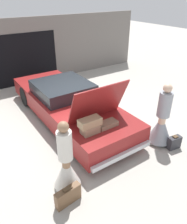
# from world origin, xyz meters

# --- Properties ---
(ground_plane) EXTENTS (40.00, 40.00, 0.00)m
(ground_plane) POSITION_xyz_m (0.00, 0.00, 0.00)
(ground_plane) COLOR #ADA89E
(garage_wall_back) EXTENTS (12.00, 0.14, 2.80)m
(garage_wall_back) POSITION_xyz_m (0.00, 3.84, 1.39)
(garage_wall_back) COLOR slate
(garage_wall_back) RESTS_ON ground_plane
(car) EXTENTS (1.93, 5.47, 1.79)m
(car) POSITION_xyz_m (-0.00, 0.01, 0.54)
(car) COLOR maroon
(car) RESTS_ON ground_plane
(person_left) EXTENTS (0.58, 0.58, 1.67)m
(person_left) POSITION_xyz_m (-1.44, -2.61, 0.60)
(person_left) COLOR #997051
(person_left) RESTS_ON ground_plane
(person_right) EXTENTS (0.65, 0.65, 1.76)m
(person_right) POSITION_xyz_m (1.44, -2.62, 0.63)
(person_right) COLOR beige
(person_right) RESTS_ON ground_plane
(suitcase_beside_left_person) EXTENTS (0.56, 0.20, 0.41)m
(suitcase_beside_left_person) POSITION_xyz_m (-1.62, -2.98, 0.19)
(suitcase_beside_left_person) COLOR brown
(suitcase_beside_left_person) RESTS_ON ground_plane
(suitcase_beside_right_person) EXTENTS (0.39, 0.23, 0.39)m
(suitcase_beside_right_person) POSITION_xyz_m (1.57, -3.02, 0.18)
(suitcase_beside_right_person) COLOR #2D2D33
(suitcase_beside_right_person) RESTS_ON ground_plane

